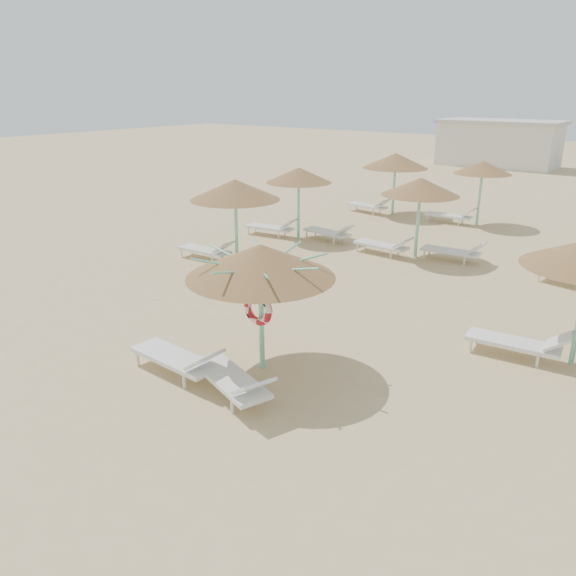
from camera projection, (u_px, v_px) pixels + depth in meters
The scene contains 6 objects.
ground at pixel (246, 370), 11.39m from camera, with size 120.00×120.00×0.00m, color tan.
main_palapa at pixel (260, 262), 10.75m from camera, with size 2.92×2.92×2.61m.
lounger_main_a at pixel (179, 358), 11.06m from camera, with size 2.22×0.77×0.80m.
lounger_main_b at pixel (233, 380), 10.25m from camera, with size 2.28×1.34×0.80m.
palapa_field at pixel (437, 186), 18.81m from camera, with size 15.40×13.78×2.72m.
service_hut at pixel (499, 143), 40.62m from camera, with size 8.40×4.40×3.25m.
Camera 1 is at (6.76, -7.63, 5.41)m, focal length 35.00 mm.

